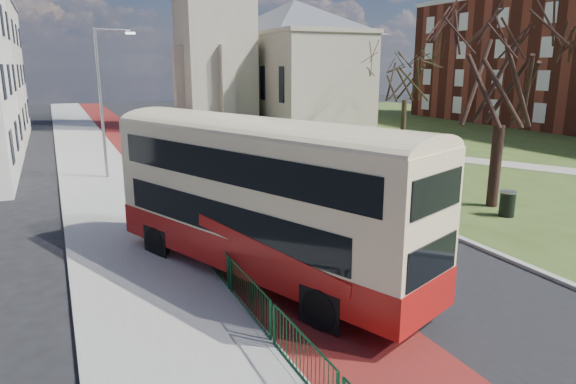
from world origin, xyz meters
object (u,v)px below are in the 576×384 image
streetlamp (103,96)px  winter_tree_near (506,58)px  bus (260,193)px  winter_tree_far (406,68)px  litter_bin (507,204)px

streetlamp → winter_tree_near: winter_tree_near is taller
bus → winter_tree_far: size_ratio=1.30×
streetlamp → litter_bin: streetlamp is taller
bus → litter_bin: (11.70, 1.56, -2.04)m
bus → winter_tree_near: 13.32m
litter_bin → streetlamp: bearing=134.1°
winter_tree_near → litter_bin: (-0.67, -1.46, -5.92)m
bus → winter_tree_far: 31.20m
winter_tree_near → bus: bearing=-166.3°
winter_tree_near → winter_tree_far: winter_tree_near is taller
bus → winter_tree_near: size_ratio=1.19×
streetlamp → bus: 16.64m
litter_bin → bus: bearing=-172.4°
winter_tree_near → litter_bin: 6.14m
bus → winter_tree_near: bearing=-8.6°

